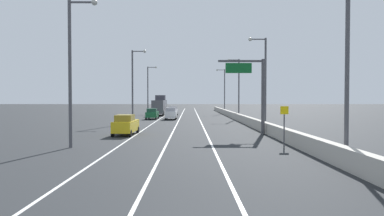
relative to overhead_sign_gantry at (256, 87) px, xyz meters
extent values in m
plane|color=#26282B|center=(-6.39, 36.94, -4.73)|extent=(320.00, 320.00, 0.00)
cube|color=silver|center=(-11.89, 27.94, -4.73)|extent=(0.16, 130.00, 0.00)
cube|color=silver|center=(-8.39, 27.94, -4.73)|extent=(0.16, 130.00, 0.00)
cube|color=silver|center=(-4.89, 27.94, -4.73)|extent=(0.16, 130.00, 0.00)
cube|color=#B2ADA3|center=(1.34, 12.94, -4.18)|extent=(0.60, 120.00, 1.10)
cylinder|color=#47474C|center=(0.74, 0.02, -0.98)|extent=(0.36, 0.36, 7.50)
cube|color=#47474C|center=(-1.51, 0.02, 2.57)|extent=(4.50, 0.20, 0.20)
cube|color=#0C5923|center=(-1.73, -0.10, 1.87)|extent=(2.60, 0.10, 1.00)
cylinder|color=#4C4C51|center=(0.44, -8.76, -3.53)|extent=(0.10, 0.10, 2.40)
cube|color=yellow|center=(0.44, -8.80, -2.03)|extent=(0.60, 0.04, 0.60)
cylinder|color=#4C4C51|center=(2.08, -15.30, 0.59)|extent=(0.24, 0.24, 10.63)
cylinder|color=#4C4C51|center=(2.26, 5.86, 0.59)|extent=(0.24, 0.24, 10.63)
cube|color=#4C4C51|center=(1.36, 5.86, 5.75)|extent=(1.80, 0.12, 0.12)
sphere|color=beige|center=(0.46, 5.86, 5.75)|extent=(0.44, 0.44, 0.44)
cylinder|color=#4C4C51|center=(2.19, 27.03, 0.59)|extent=(0.24, 0.24, 10.63)
cube|color=#4C4C51|center=(1.29, 27.03, 5.75)|extent=(1.80, 0.12, 0.12)
sphere|color=beige|center=(0.39, 27.03, 5.75)|extent=(0.44, 0.44, 0.44)
cylinder|color=#4C4C51|center=(1.79, 48.20, 0.59)|extent=(0.24, 0.24, 10.63)
cube|color=#4C4C51|center=(0.89, 48.20, 5.75)|extent=(1.80, 0.12, 0.12)
sphere|color=beige|center=(-0.01, 48.20, 5.75)|extent=(0.44, 0.44, 0.44)
cylinder|color=#4C4C51|center=(-15.23, -9.30, 0.59)|extent=(0.24, 0.24, 10.63)
cube|color=#4C4C51|center=(-14.33, -9.30, 5.75)|extent=(1.80, 0.12, 0.12)
sphere|color=beige|center=(-13.43, -9.30, 5.75)|extent=(0.44, 0.44, 0.44)
cylinder|color=#4C4C51|center=(-14.97, 16.10, 0.59)|extent=(0.24, 0.24, 10.63)
cube|color=#4C4C51|center=(-14.07, 16.10, 5.75)|extent=(1.80, 0.12, 0.12)
sphere|color=beige|center=(-13.17, 16.10, 5.75)|extent=(0.44, 0.44, 0.44)
cylinder|color=#4C4C51|center=(-15.84, 41.50, 0.59)|extent=(0.24, 0.24, 10.63)
cube|color=#4C4C51|center=(-14.94, 41.50, 5.75)|extent=(1.80, 0.12, 0.12)
sphere|color=beige|center=(-14.04, 41.50, 5.75)|extent=(0.44, 0.44, 0.44)
cube|color=#B7B7BC|center=(-10.13, 37.95, -3.88)|extent=(1.91, 4.15, 1.01)
cube|color=gray|center=(-10.15, 37.54, -3.08)|extent=(1.61, 1.90, 0.60)
cylinder|color=black|center=(-10.88, 39.58, -4.39)|extent=(0.24, 0.69, 0.68)
cylinder|color=black|center=(-9.28, 39.52, -4.39)|extent=(0.24, 0.69, 0.68)
cylinder|color=black|center=(-10.99, 36.39, -4.39)|extent=(0.24, 0.69, 0.68)
cylinder|color=black|center=(-9.39, 36.33, -4.39)|extent=(0.24, 0.69, 0.68)
cube|color=#196033|center=(-13.13, 25.73, -3.92)|extent=(1.88, 4.77, 0.94)
cube|color=#1C4633|center=(-13.14, 25.26, -3.15)|extent=(1.63, 2.15, 0.60)
cylinder|color=black|center=(-13.95, 27.67, -4.39)|extent=(0.23, 0.68, 0.68)
cylinder|color=black|center=(-12.28, 27.65, -4.39)|extent=(0.23, 0.68, 0.68)
cylinder|color=black|center=(-13.99, 23.82, -4.39)|extent=(0.23, 0.68, 0.68)
cylinder|color=black|center=(-12.32, 23.80, -4.39)|extent=(0.23, 0.68, 0.68)
cube|color=white|center=(-9.79, 24.55, -3.83)|extent=(1.85, 4.37, 1.11)
cube|color=#96969E|center=(-9.79, 24.12, -2.98)|extent=(1.61, 1.97, 0.60)
cylinder|color=black|center=(-10.60, 26.28, -4.39)|extent=(0.23, 0.68, 0.68)
cylinder|color=black|center=(-8.95, 26.27, -4.39)|extent=(0.23, 0.68, 0.68)
cylinder|color=black|center=(-10.63, 22.83, -4.39)|extent=(0.23, 0.68, 0.68)
cylinder|color=black|center=(-8.98, 22.82, -4.39)|extent=(0.23, 0.68, 0.68)
cube|color=gold|center=(-12.86, -0.52, -3.86)|extent=(1.95, 4.69, 1.06)
cube|color=olive|center=(-12.87, -0.98, -3.03)|extent=(1.65, 2.14, 0.60)
cylinder|color=black|center=(-13.61, 1.38, -4.39)|extent=(0.24, 0.69, 0.68)
cylinder|color=black|center=(-11.98, 1.32, -4.39)|extent=(0.24, 0.69, 0.68)
cylinder|color=black|center=(-13.74, -2.36, -4.39)|extent=(0.24, 0.69, 0.68)
cylinder|color=black|center=(-12.10, -2.41, -4.39)|extent=(0.24, 0.69, 0.68)
cube|color=#4C4C51|center=(-13.02, 38.84, -2.86)|extent=(2.58, 8.69, 2.73)
cube|color=#3A3A45|center=(-12.98, 40.74, -0.94)|extent=(2.15, 1.95, 1.10)
cylinder|color=black|center=(-14.06, 42.48, -4.23)|extent=(0.24, 1.00, 1.00)
cylinder|color=black|center=(-11.83, 42.44, -4.23)|extent=(0.24, 1.00, 1.00)
cylinder|color=black|center=(-14.22, 35.24, -4.23)|extent=(0.24, 1.00, 1.00)
cylinder|color=black|center=(-11.98, 35.19, -4.23)|extent=(0.24, 1.00, 1.00)
camera|label=1|loc=(-6.58, -34.10, -1.18)|focal=32.06mm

